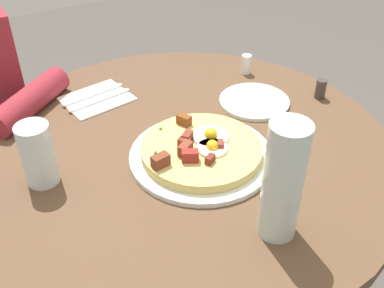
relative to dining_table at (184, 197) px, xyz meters
name	(u,v)px	position (x,y,z in m)	size (l,w,h in m)	color
dining_table	(184,197)	(0.00, 0.00, 0.00)	(1.00, 1.00, 0.71)	brown
pizza_plate	(201,156)	(-0.01, 0.07, 0.17)	(0.32, 0.32, 0.01)	silver
breakfast_pizza	(201,149)	(-0.01, 0.07, 0.19)	(0.27, 0.27, 0.05)	tan
bread_plate	(254,101)	(-0.25, -0.07, 0.17)	(0.19, 0.19, 0.01)	silver
napkin	(97,99)	(0.10, -0.29, 0.17)	(0.17, 0.14, 0.00)	white
fork	(93,95)	(0.10, -0.31, 0.18)	(0.18, 0.01, 0.01)	silver
knife	(100,100)	(0.10, -0.28, 0.18)	(0.18, 0.01, 0.01)	silver
water_glass	(38,155)	(0.32, -0.04, 0.24)	(0.07, 0.07, 0.14)	silver
water_bottle	(283,182)	(-0.02, 0.32, 0.29)	(0.07, 0.07, 0.24)	silver
salt_shaker	(246,64)	(-0.33, -0.22, 0.20)	(0.03, 0.03, 0.06)	white
pepper_shaker	(322,90)	(-0.42, 0.00, 0.19)	(0.03, 0.03, 0.05)	#3F3833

